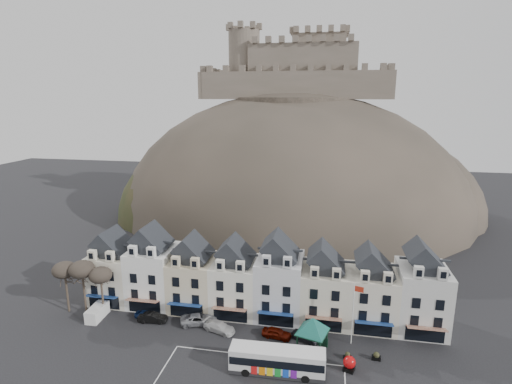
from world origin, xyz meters
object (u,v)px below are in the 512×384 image
Objects in this scene: white_van at (97,312)px; car_maroon at (277,333)px; flagpole at (354,310)px; bus at (277,360)px; car_charcoal at (305,337)px; bus_shelter at (313,325)px; car_white at (219,327)px; car_silver at (199,319)px; car_black at (153,318)px; car_navy at (147,315)px; red_buoy at (349,363)px.

car_maroon is (27.35, 0.00, -0.26)m from white_van.
bus is at bearing -140.25° from flagpole.
car_maroon is (-1.01, 7.20, -1.09)m from bus.
bus_shelter is at bearing -126.92° from car_charcoal.
bus_shelter is at bearing -5.81° from white_van.
car_white is 12.16m from car_charcoal.
bus_shelter is 17.32m from car_silver.
car_black is at bearing 179.82° from flagpole.
white_van is at bearing 87.59° from car_black.
car_black is 18.69m from car_maroon.
car_white is at bearing -129.52° from car_silver.
car_black is 1.04× the size of car_maroon.
car_white is 8.28m from car_maroon.
car_white reaches higher than car_charcoal.
car_navy is at bearing 72.15° from car_silver.
bus is 6.80m from bus_shelter.
car_black is at bearing 156.86° from bus.
car_black reaches higher than car_charcoal.
red_buoy is at bearing -108.98° from car_maroon.
white_van is 31.24m from car_charcoal.
car_maroon is (-9.64, 5.16, -0.26)m from red_buoy.
bus_shelter is 1.75× the size of car_maroon.
car_black is (-19.69, 7.75, -1.09)m from bus.
car_silver reaches higher than car_black.
car_maroon is at bearing -177.46° from flagpole.
bus is at bearing -177.05° from car_charcoal.
red_buoy is 7.74m from car_charcoal.
red_buoy reaches higher than car_charcoal.
bus is at bearing -142.57° from car_silver.
flagpole is at bearing -61.22° from car_charcoal.
red_buoy is at bearing -17.88° from bus_shelter.
car_maroon is (19.88, -1.17, 0.06)m from car_navy.
bus is at bearing -162.82° from car_maroon.
car_maroon is 3.88m from car_charcoal.
white_van reaches higher than car_white.
bus is at bearing -107.34° from car_navy.
car_silver is 3.74m from car_white.
car_navy is at bearing -171.03° from bus_shelter.
car_black reaches higher than car_white.
car_charcoal is at bearing -88.32° from car_navy.
car_navy is (-20.89, 8.37, -1.16)m from bus.
car_silver is at bearing -89.64° from car_black.
car_silver is (15.57, 1.32, -0.22)m from white_van.
car_silver is (-12.79, 8.52, -1.05)m from bus.
bus_shelter reaches higher than car_silver.
red_buoy reaches higher than car_silver.
car_charcoal is at bearing 134.63° from bus_shelter.
car_maroon reaches higher than car_charcoal.
bus is 15.41m from car_silver.
car_black is 1.15× the size of car_charcoal.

